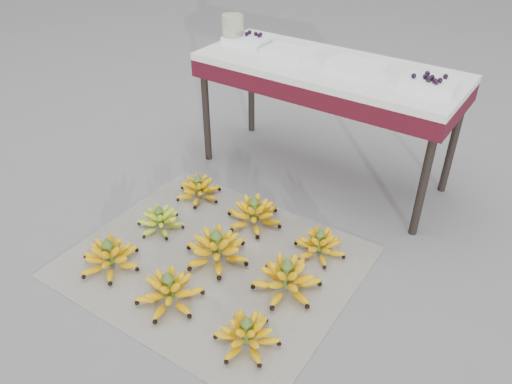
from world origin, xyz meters
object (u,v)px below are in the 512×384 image
Objects in this scene: newspaper_mat at (214,261)px; tray_far_left at (247,39)px; bunch_back_right at (320,245)px; bunch_mid_left at (160,220)px; tray_far_right at (429,83)px; bunch_front_center at (169,291)px; bunch_mid_right at (287,279)px; tray_right at (354,65)px; glass_jar at (233,29)px; bunch_back_left at (199,189)px; bunch_front_right at (247,334)px; tray_left at (287,52)px; bunch_mid_center at (217,249)px; vendor_table at (327,78)px; bunch_front_left at (110,257)px; bunch_back_center at (254,214)px.

newspaper_mat is 4.73× the size of tray_far_left.
newspaper_mat is 4.96× the size of bunch_back_right.
bunch_mid_left is 1.44m from tray_far_right.
bunch_front_center is 0.90× the size of bunch_mid_right.
tray_right is 1.74× the size of glass_jar.
bunch_back_left is 0.93m from glass_jar.
bunch_front_center reaches higher than bunch_front_right.
tray_far_left is 0.31m from tray_left.
newspaper_mat is 0.50m from bunch_front_right.
bunch_back_right is 1.02× the size of tray_left.
bunch_front_right is at bearing -55.01° from tray_far_left.
bunch_mid_left is 1.11× the size of bunch_back_right.
tray_right reaches higher than bunch_mid_center.
vendor_table is (-0.33, 0.92, 0.52)m from bunch_mid_right.
bunch_front_left is at bearing -113.30° from tray_right.
newspaper_mat is 4.49× the size of bunch_mid_left.
bunch_mid_right is 1.45× the size of tray_far_right.
tray_far_left is (-0.13, 0.95, 0.63)m from bunch_mid_left.
bunch_front_left is 0.65m from bunch_back_left.
bunch_mid_center is 1.00× the size of bunch_mid_right.
tray_left reaches higher than newspaper_mat.
tray_far_left is 1.07× the size of tray_left.
bunch_front_left is at bearing -107.66° from vendor_table.
tray_far_right is 1.69× the size of glass_jar.
vendor_table is 9.06× the size of glass_jar.
bunch_back_right is 0.94× the size of tray_right.
bunch_front_left is at bearing -102.49° from bunch_back_center.
tray_far_left reaches higher than bunch_front_left.
tray_right is (0.55, 0.91, 0.63)m from bunch_mid_left.
bunch_mid_center is at bearing 163.69° from bunch_mid_right.
vendor_table is 5.38× the size of tray_far_right.
bunch_front_left reaches higher than bunch_front_right.
tray_right reaches higher than bunch_front_left.
bunch_front_right is at bearing 11.07° from bunch_front_left.
bunch_mid_right is at bearing 19.51° from bunch_mid_center.
tray_far_left is 1.72× the size of glass_jar.
bunch_mid_left is 1.04× the size of bunch_back_left.
tray_left reaches higher than bunch_mid_center.
bunch_back_left is at bearing -133.35° from tray_right.
bunch_front_left is 1.41m from vendor_table.
bunch_front_left is 1.44m from glass_jar.
bunch_mid_right is 1.13m from tray_right.
newspaper_mat is at bearing -141.70° from bunch_back_right.
bunch_mid_center is 0.52m from bunch_back_left.
bunch_front_left is 1.20× the size of bunch_back_left.
tray_left reaches higher than bunch_front_right.
bunch_mid_left is at bearing -77.19° from glass_jar.
vendor_table is 5.20× the size of tray_right.
bunch_mid_center reaches higher than bunch_back_left.
glass_jar reaches higher than bunch_front_left.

